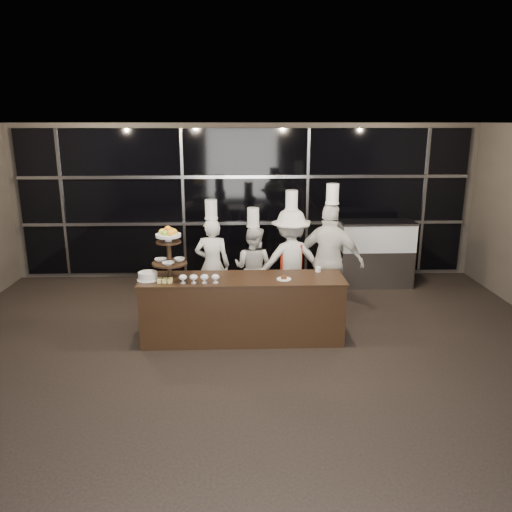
{
  "coord_description": "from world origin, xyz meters",
  "views": [
    {
      "loc": [
        -0.14,
        -4.68,
        3.02
      ],
      "look_at": [
        0.11,
        2.24,
        1.15
      ],
      "focal_mm": 35.0,
      "sensor_mm": 36.0,
      "label": 1
    }
  ],
  "objects_px": {
    "display_case": "(375,250)",
    "display_stand": "(169,249)",
    "chef_a": "(212,263)",
    "chef_b": "(253,267)",
    "buffet_counter": "(243,308)",
    "chef_c": "(290,261)",
    "chef_d": "(330,260)",
    "layer_cake": "(148,276)"
  },
  "relations": [
    {
      "from": "layer_cake",
      "to": "chef_d",
      "type": "distance_m",
      "value": 2.81
    },
    {
      "from": "display_case",
      "to": "display_stand",
      "type": "bearing_deg",
      "value": -146.21
    },
    {
      "from": "display_stand",
      "to": "chef_b",
      "type": "bearing_deg",
      "value": 45.8
    },
    {
      "from": "layer_cake",
      "to": "display_case",
      "type": "bearing_deg",
      "value": 32.22
    },
    {
      "from": "layer_cake",
      "to": "chef_b",
      "type": "height_order",
      "value": "chef_b"
    },
    {
      "from": "buffet_counter",
      "to": "chef_c",
      "type": "distance_m",
      "value": 1.35
    },
    {
      "from": "display_case",
      "to": "chef_d",
      "type": "bearing_deg",
      "value": -126.84
    },
    {
      "from": "layer_cake",
      "to": "chef_c",
      "type": "height_order",
      "value": "chef_c"
    },
    {
      "from": "chef_c",
      "to": "chef_b",
      "type": "bearing_deg",
      "value": 162.09
    },
    {
      "from": "chef_a",
      "to": "chef_d",
      "type": "distance_m",
      "value": 1.88
    },
    {
      "from": "chef_a",
      "to": "chef_b",
      "type": "height_order",
      "value": "chef_a"
    },
    {
      "from": "display_stand",
      "to": "chef_b",
      "type": "relative_size",
      "value": 0.44
    },
    {
      "from": "layer_cake",
      "to": "chef_a",
      "type": "distance_m",
      "value": 1.47
    },
    {
      "from": "display_stand",
      "to": "chef_c",
      "type": "xyz_separation_m",
      "value": [
        1.78,
        1.03,
        -0.48
      ]
    },
    {
      "from": "display_stand",
      "to": "chef_a",
      "type": "relative_size",
      "value": 0.4
    },
    {
      "from": "display_stand",
      "to": "display_case",
      "type": "relative_size",
      "value": 0.54
    },
    {
      "from": "buffet_counter",
      "to": "chef_c",
      "type": "bearing_deg",
      "value": 52.92
    },
    {
      "from": "chef_b",
      "to": "chef_c",
      "type": "bearing_deg",
      "value": -17.91
    },
    {
      "from": "display_case",
      "to": "chef_d",
      "type": "distance_m",
      "value": 1.93
    },
    {
      "from": "buffet_counter",
      "to": "chef_a",
      "type": "distance_m",
      "value": 1.29
    },
    {
      "from": "chef_c",
      "to": "display_stand",
      "type": "bearing_deg",
      "value": -149.93
    },
    {
      "from": "display_stand",
      "to": "layer_cake",
      "type": "xyz_separation_m",
      "value": [
        -0.3,
        -0.05,
        -0.37
      ]
    },
    {
      "from": "display_stand",
      "to": "display_case",
      "type": "bearing_deg",
      "value": 33.79
    },
    {
      "from": "layer_cake",
      "to": "chef_d",
      "type": "bearing_deg",
      "value": 18.12
    },
    {
      "from": "layer_cake",
      "to": "display_case",
      "type": "height_order",
      "value": "display_case"
    },
    {
      "from": "display_case",
      "to": "chef_c",
      "type": "height_order",
      "value": "chef_c"
    },
    {
      "from": "layer_cake",
      "to": "chef_d",
      "type": "relative_size",
      "value": 0.14
    },
    {
      "from": "chef_c",
      "to": "layer_cake",
      "type": "bearing_deg",
      "value": -152.52
    },
    {
      "from": "layer_cake",
      "to": "chef_a",
      "type": "height_order",
      "value": "chef_a"
    },
    {
      "from": "buffet_counter",
      "to": "chef_b",
      "type": "bearing_deg",
      "value": 81.29
    },
    {
      "from": "buffet_counter",
      "to": "chef_b",
      "type": "xyz_separation_m",
      "value": [
        0.19,
        1.22,
        0.25
      ]
    },
    {
      "from": "chef_d",
      "to": "chef_c",
      "type": "bearing_deg",
      "value": 160.95
    },
    {
      "from": "buffet_counter",
      "to": "chef_b",
      "type": "relative_size",
      "value": 1.68
    },
    {
      "from": "layer_cake",
      "to": "chef_d",
      "type": "height_order",
      "value": "chef_d"
    },
    {
      "from": "buffet_counter",
      "to": "chef_c",
      "type": "xyz_separation_m",
      "value": [
        0.78,
        1.03,
        0.39
      ]
    },
    {
      "from": "chef_a",
      "to": "chef_b",
      "type": "bearing_deg",
      "value": 5.9
    },
    {
      "from": "chef_b",
      "to": "chef_d",
      "type": "xyz_separation_m",
      "value": [
        1.19,
        -0.4,
        0.21
      ]
    },
    {
      "from": "buffet_counter",
      "to": "display_stand",
      "type": "height_order",
      "value": "display_stand"
    },
    {
      "from": "display_case",
      "to": "chef_a",
      "type": "xyz_separation_m",
      "value": [
        -3.0,
        -1.2,
        0.12
      ]
    },
    {
      "from": "display_stand",
      "to": "layer_cake",
      "type": "bearing_deg",
      "value": -170.48
    },
    {
      "from": "display_case",
      "to": "chef_a",
      "type": "distance_m",
      "value": 3.23
    },
    {
      "from": "chef_a",
      "to": "chef_b",
      "type": "distance_m",
      "value": 0.67
    }
  ]
}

